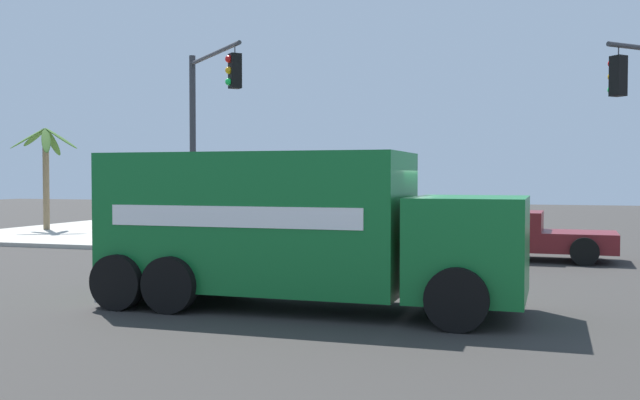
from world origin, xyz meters
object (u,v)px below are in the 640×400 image
(traffic_light_primary, at_px, (205,118))
(pickup_maroon, at_px, (519,234))
(delivery_truck, at_px, (295,227))
(palm_tree_far, at_px, (45,161))
(vending_machine_red, at_px, (230,207))
(sedan_navy, at_px, (360,232))

(traffic_light_primary, distance_m, pickup_maroon, 9.93)
(traffic_light_primary, height_order, pickup_maroon, traffic_light_primary)
(delivery_truck, height_order, palm_tree_far, palm_tree_far)
(delivery_truck, relative_size, vending_machine_red, 4.10)
(sedan_navy, height_order, palm_tree_far, palm_tree_far)
(traffic_light_primary, xyz_separation_m, palm_tree_far, (5.53, 10.18, -1.14))
(delivery_truck, xyz_separation_m, traffic_light_primary, (7.68, 5.60, 2.68))
(traffic_light_primary, height_order, palm_tree_far, traffic_light_primary)
(delivery_truck, height_order, traffic_light_primary, traffic_light_primary)
(traffic_light_primary, xyz_separation_m, pickup_maroon, (1.50, -9.20, -3.43))
(sedan_navy, bearing_deg, palm_tree_far, 76.90)
(delivery_truck, bearing_deg, sedan_navy, 7.42)
(sedan_navy, xyz_separation_m, palm_tree_far, (3.37, 14.50, 2.39))
(pickup_maroon, xyz_separation_m, vending_machine_red, (7.29, 12.43, 0.34))
(traffic_light_primary, height_order, sedan_navy, traffic_light_primary)
(sedan_navy, xyz_separation_m, vending_machine_red, (6.64, 7.56, 0.44))
(palm_tree_far, bearing_deg, traffic_light_primary, -118.50)
(sedan_navy, bearing_deg, vending_machine_red, 48.71)
(vending_machine_red, bearing_deg, delivery_truck, -151.77)
(vending_machine_red, xyz_separation_m, palm_tree_far, (-3.26, 6.94, 1.95))
(sedan_navy, height_order, vending_machine_red, vending_machine_red)
(traffic_light_primary, relative_size, vending_machine_red, 3.30)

